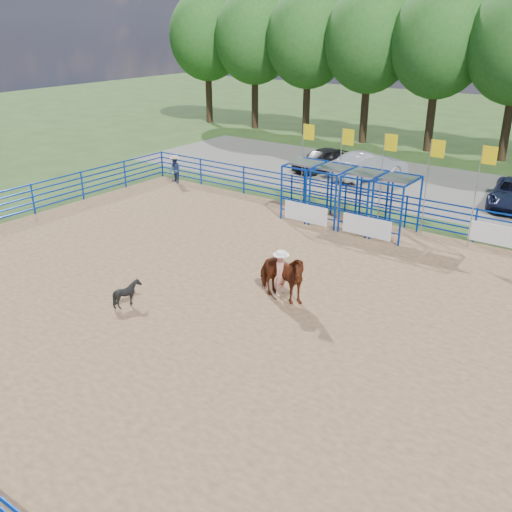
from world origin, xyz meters
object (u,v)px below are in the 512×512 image
at_px(calf, 127,293).
at_px(car_b, 369,166).
at_px(horse_and_rider, 281,274).
at_px(car_a, 322,159).
at_px(spectator_cowboy, 175,169).

xyz_separation_m(calf, car_b, (-0.67, 19.02, 0.32)).
distance_m(horse_and_rider, car_a, 17.63).
distance_m(horse_and_rider, calf, 5.01).
bearing_deg(calf, car_b, -27.20).
xyz_separation_m(spectator_cowboy, car_a, (5.20, 7.36, -0.10)).
relative_size(horse_and_rider, spectator_cowboy, 1.61).
distance_m(horse_and_rider, car_b, 16.39).
xyz_separation_m(spectator_cowboy, car_b, (8.41, 7.25, -0.01)).
xyz_separation_m(calf, spectator_cowboy, (-9.08, 11.77, 0.34)).
relative_size(calf, car_b, 0.19).
bearing_deg(spectator_cowboy, car_b, 40.77).
distance_m(calf, car_a, 19.52).
relative_size(horse_and_rider, car_b, 0.52).
relative_size(car_a, car_b, 0.85).
xyz_separation_m(horse_and_rider, car_b, (-4.45, 15.77, -0.18)).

